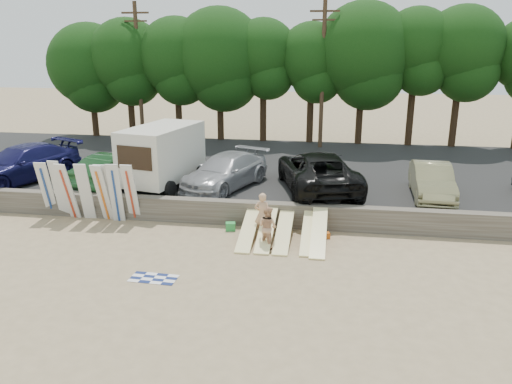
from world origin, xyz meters
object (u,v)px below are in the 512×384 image
box_trailer (162,153)px  beachgoer_a (262,215)px  car_4 (432,181)px  cooler (231,226)px  car_1 (116,169)px  beachgoer_b (268,227)px  car_3 (318,171)px  car_2 (225,171)px  car_0 (22,164)px

box_trailer → beachgoer_a: size_ratio=2.76×
car_4 → cooler: 9.03m
car_1 → beachgoer_b: size_ratio=3.00×
car_3 → beachgoer_b: size_ratio=4.15×
car_2 → beachgoer_b: 5.78m
car_0 → car_3: (14.24, 0.72, 0.04)m
box_trailer → cooler: bearing=-29.3°
car_4 → cooler: bearing=-154.7°
car_2 → beachgoer_a: (2.33, -4.02, -0.60)m
car_1 → beachgoer_a: size_ratio=2.69×
box_trailer → car_2: box_trailer is taller
car_2 → cooler: (0.99, -3.64, -1.31)m
car_2 → car_3: size_ratio=0.82×
car_4 → beachgoer_b: bearing=-140.7°
car_1 → cooler: (6.20, -3.28, -1.31)m
car_2 → beachgoer_a: size_ratio=3.04×
box_trailer → car_1: 2.43m
cooler → car_2: bearing=93.0°
car_4 → car_2: bearing=-178.6°
box_trailer → car_2: (2.92, 0.26, -0.82)m
beachgoer_a → cooler: size_ratio=4.58×
cooler → car_4: bearing=11.0°
car_3 → cooler: bearing=35.6°
box_trailer → car_4: box_trailer is taller
car_3 → beachgoer_b: 5.60m
car_1 → cooler: car_1 is taller
car_1 → car_3: size_ratio=0.72×
car_1 → cooler: size_ratio=12.32×
beachgoer_b → cooler: 2.30m
car_2 → beachgoer_a: car_2 is taller
car_0 → beachgoer_a: 12.85m
car_4 → beachgoer_a: size_ratio=2.58×
car_0 → car_1: 4.79m
box_trailer → beachgoer_a: 6.61m
box_trailer → beachgoer_b: bearing=-29.1°
cooler → car_0: bearing=151.7°
beachgoer_b → cooler: (-1.69, 1.43, -0.62)m
car_1 → car_0: bearing=16.9°
box_trailer → car_0: size_ratio=0.81×
box_trailer → car_0: 7.12m
box_trailer → beachgoer_b: size_ratio=3.08×
cooler → beachgoer_a: bearing=-28.0°
car_1 → car_2: 5.22m
box_trailer → car_0: (-7.08, -0.22, -0.73)m
car_1 → car_2: bearing=-160.5°
car_0 → beachgoer_b: bearing=1.8°
car_4 → beachgoer_a: 7.92m
cooler → car_1: bearing=139.9°
beachgoer_a → car_0: bearing=-11.3°
car_2 → cooler: car_2 is taller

